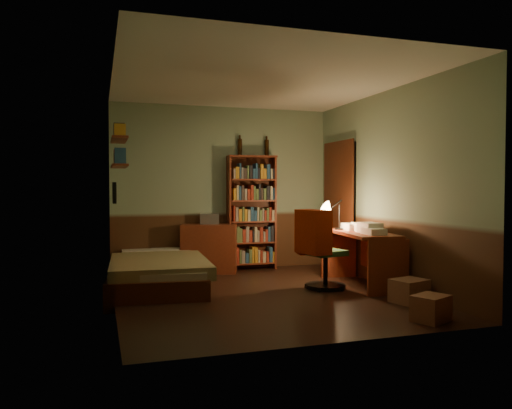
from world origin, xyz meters
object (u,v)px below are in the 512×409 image
object	(u,v)px
office_chair	(326,251)
cardboard_box_a	(431,308)
desk	(361,259)
mini_stereo	(210,219)
bed	(157,261)
desk_lamp	(339,206)
dresser	(209,248)
cardboard_box_b	(409,291)
bookshelf	(252,213)

from	to	relation	value
office_chair	cardboard_box_a	bearing A→B (deg)	-91.79
desk	office_chair	size ratio (longest dim) A/B	1.38
mini_stereo	office_chair	distance (m)	2.15
cardboard_box_a	office_chair	bearing A→B (deg)	99.51
bed	mini_stereo	world-z (taller)	mini_stereo
desk_lamp	office_chair	size ratio (longest dim) A/B	0.68
dresser	desk_lamp	world-z (taller)	desk_lamp
desk_lamp	cardboard_box_b	bearing A→B (deg)	-97.13
bookshelf	desk	bearing A→B (deg)	-53.39
bed	desk	world-z (taller)	desk
dresser	bookshelf	xyz separation A→B (m)	(0.72, 0.08, 0.54)
bed	bookshelf	distance (m)	1.92
mini_stereo	cardboard_box_b	size ratio (longest dim) A/B	0.78
desk	office_chair	distance (m)	0.55
cardboard_box_a	cardboard_box_b	distance (m)	0.80
bed	cardboard_box_a	xyz separation A→B (m)	(2.36, -2.63, -0.20)
mini_stereo	desk	bearing A→B (deg)	-33.87
office_chair	cardboard_box_b	bearing A→B (deg)	-72.05
dresser	bookshelf	size ratio (longest dim) A/B	0.46
mini_stereo	cardboard_box_a	distance (m)	3.90
dresser	desk	distance (m)	2.37
mini_stereo	cardboard_box_b	bearing A→B (deg)	-46.05
bed	cardboard_box_a	size ratio (longest dim) A/B	6.38
desk_lamp	cardboard_box_a	distance (m)	2.38
dresser	desk	size ratio (longest dim) A/B	0.62
office_chair	cardboard_box_b	distance (m)	1.22
dresser	cardboard_box_b	xyz separation A→B (m)	(1.75, -2.67, -0.24)
bed	office_chair	world-z (taller)	office_chair
dresser	desk	bearing A→B (deg)	-25.37
bed	bookshelf	world-z (taller)	bookshelf
desk	office_chair	world-z (taller)	office_chair
cardboard_box_b	desk_lamp	bearing A→B (deg)	96.41
mini_stereo	desk	xyz separation A→B (m)	(1.69, -1.76, -0.46)
desk_lamp	mini_stereo	bearing A→B (deg)	125.41
bookshelf	cardboard_box_b	distance (m)	3.05
cardboard_box_a	cardboard_box_b	xyz separation A→B (m)	(0.27, 0.75, 0.00)
bed	office_chair	bearing A→B (deg)	-16.50
desk_lamp	cardboard_box_b	distance (m)	1.72
mini_stereo	desk_lamp	distance (m)	2.08
bookshelf	cardboard_box_a	distance (m)	3.67
bed	dresser	world-z (taller)	dresser
dresser	office_chair	bearing A→B (deg)	-36.22
bed	mini_stereo	distance (m)	1.39
dresser	cardboard_box_a	world-z (taller)	dresser
bookshelf	office_chair	distance (m)	1.85
dresser	bookshelf	bearing A→B (deg)	24.91
desk_lamp	office_chair	xyz separation A→B (m)	(-0.41, -0.42, -0.57)
bookshelf	desk_lamp	world-z (taller)	bookshelf
dresser	bookshelf	world-z (taller)	bookshelf
bed	cardboard_box_a	bearing A→B (deg)	-41.95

